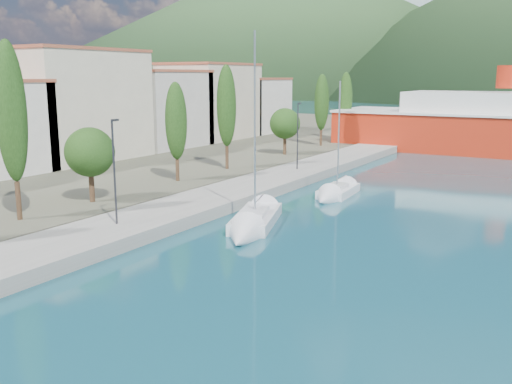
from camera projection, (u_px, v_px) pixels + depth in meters
The scene contains 7 objects.
quay at pixel (236, 193), 43.98m from camera, with size 5.00×88.00×0.80m, color gray.
land_strip at pixel (25, 148), 71.53m from camera, with size 70.00×148.00×0.70m, color #565644.
town_buildings at pixel (116, 110), 63.70m from camera, with size 9.20×69.20×11.30m.
tree_row at pixel (209, 118), 50.30m from camera, with size 3.38×60.93×10.66m.
lamp_posts at pixel (122, 167), 33.04m from camera, with size 0.15×45.13×6.06m.
sailboat_near at pixel (249, 228), 34.15m from camera, with size 5.21×9.17×12.81m.
sailboat_mid at pixel (332, 195), 43.65m from camera, with size 2.61×6.75×9.71m.
Camera 1 is at (14.47, -10.16, 9.24)m, focal length 40.00 mm.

